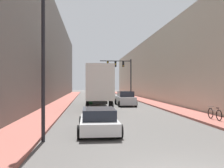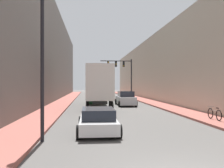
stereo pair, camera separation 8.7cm
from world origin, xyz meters
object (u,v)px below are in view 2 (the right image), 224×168
at_px(traffic_signal_gantry, 123,71).
at_px(parked_bicycle, 214,114).
at_px(suv_car, 125,99).
at_px(semi_truck, 97,85).
at_px(sedan_car, 98,121).
at_px(street_lamp, 42,40).

xyz_separation_m(traffic_signal_gantry, parked_bicycle, (2.62, -24.57, -4.11)).
xyz_separation_m(suv_car, traffic_signal_gantry, (1.39, 11.58, 3.84)).
bearing_deg(semi_truck, parked_bicycle, -56.49).
distance_m(suv_car, traffic_signal_gantry, 12.28).
relative_size(traffic_signal_gantry, parked_bicycle, 3.60).
bearing_deg(suv_car, semi_truck, -150.46).
height_order(sedan_car, parked_bicycle, sedan_car).
bearing_deg(street_lamp, sedan_car, 37.18).
distance_m(semi_truck, parked_bicycle, 13.43).
bearing_deg(parked_bicycle, suv_car, 107.16).
bearing_deg(suv_car, sedan_car, -103.60).
bearing_deg(street_lamp, semi_truck, 79.32).
distance_m(semi_truck, street_lamp, 16.19).
bearing_deg(traffic_signal_gantry, parked_bicycle, -83.92).
distance_m(suv_car, parked_bicycle, 13.59).
bearing_deg(suv_car, parked_bicycle, -72.84).
bearing_deg(sedan_car, semi_truck, 88.01).
distance_m(sedan_car, traffic_signal_gantry, 28.15).
distance_m(semi_truck, suv_car, 4.14).
xyz_separation_m(street_lamp, parked_bicycle, (10.32, 4.69, -3.91)).
xyz_separation_m(semi_truck, suv_car, (3.33, 1.89, -1.58)).
relative_size(semi_truck, sedan_car, 2.93).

